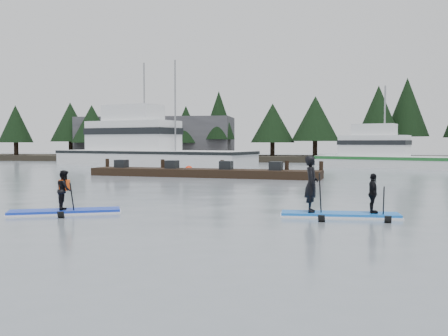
# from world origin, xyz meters

# --- Properties ---
(ground) EXTENTS (160.00, 160.00, 0.00)m
(ground) POSITION_xyz_m (0.00, 0.00, 0.00)
(ground) COLOR slate
(ground) RESTS_ON ground
(far_shore) EXTENTS (70.00, 8.00, 0.60)m
(far_shore) POSITION_xyz_m (0.00, 42.00, 0.30)
(far_shore) COLOR #2D281E
(far_shore) RESTS_ON ground
(treeline) EXTENTS (60.00, 4.00, 8.00)m
(treeline) POSITION_xyz_m (0.00, 42.00, 0.00)
(treeline) COLOR black
(treeline) RESTS_ON ground
(waterfront_building) EXTENTS (18.00, 6.00, 5.00)m
(waterfront_building) POSITION_xyz_m (-14.00, 44.00, 2.50)
(waterfront_building) COLOR #4C4C51
(waterfront_building) RESTS_ON ground
(fishing_boat_large) EXTENTS (19.01, 10.79, 10.28)m
(fishing_boat_large) POSITION_xyz_m (-10.64, 30.14, 0.79)
(fishing_boat_large) COLOR silver
(fishing_boat_large) RESTS_ON ground
(fishing_boat_medium) EXTENTS (12.38, 7.90, 7.49)m
(fishing_boat_medium) POSITION_xyz_m (9.98, 29.41, 0.51)
(fishing_boat_medium) COLOR silver
(fishing_boat_medium) RESTS_ON ground
(floating_dock) EXTENTS (14.41, 4.08, 0.48)m
(floating_dock) POSITION_xyz_m (-2.92, 16.47, 0.24)
(floating_dock) COLOR black
(floating_dock) RESTS_ON ground
(buoy_c) EXTENTS (0.56, 0.56, 0.56)m
(buoy_c) POSITION_xyz_m (12.26, 26.98, 0.00)
(buoy_c) COLOR red
(buoy_c) RESTS_ON ground
(buoy_b) EXTENTS (0.55, 0.55, 0.55)m
(buoy_b) POSITION_xyz_m (-4.90, 21.43, 0.00)
(buoy_b) COLOR red
(buoy_b) RESTS_ON ground
(buoy_a) EXTENTS (0.64, 0.64, 0.64)m
(buoy_a) POSITION_xyz_m (-11.55, 25.20, 0.00)
(buoy_a) COLOR red
(buoy_a) RESTS_ON ground
(paddleboard_solo) EXTENTS (3.21, 1.90, 1.78)m
(paddleboard_solo) POSITION_xyz_m (-3.93, 0.66, 0.40)
(paddleboard_solo) COLOR #1433BF
(paddleboard_solo) RESTS_ON ground
(paddleboard_duo) EXTENTS (3.28, 1.10, 2.23)m
(paddleboard_duo) POSITION_xyz_m (3.92, 1.27, 0.57)
(paddleboard_duo) COLOR blue
(paddleboard_duo) RESTS_ON ground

